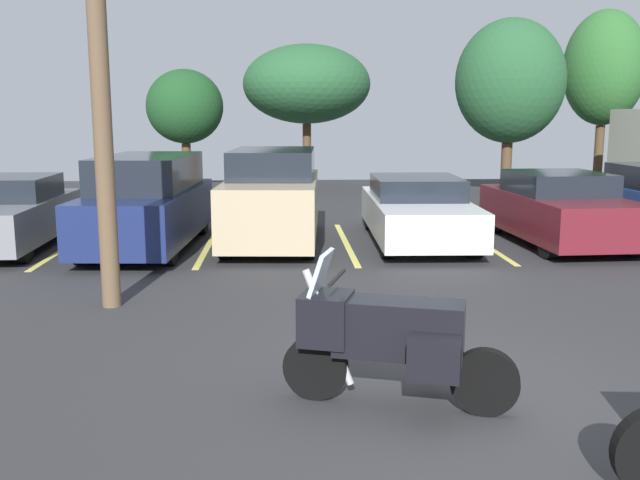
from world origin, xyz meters
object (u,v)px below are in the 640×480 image
object	(u,v)px
car_maroon	(558,209)
car_tan	(273,198)
motorcycle_touring	(388,336)
car_white	(417,210)
car_grey	(4,214)
car_navy	(148,203)

from	to	relation	value
car_maroon	car_tan	bearing A→B (deg)	176.81
motorcycle_touring	car_white	size ratio (longest dim) A/B	0.42
car_tan	car_white	world-z (taller)	car_tan
car_maroon	motorcycle_touring	bearing A→B (deg)	-120.50
motorcycle_touring	car_tan	size ratio (longest dim) A/B	0.45
car_grey	car_white	xyz separation A→B (m)	(8.24, 0.25, -0.02)
car_white	car_maroon	world-z (taller)	car_maroon
motorcycle_touring	car_grey	bearing A→B (deg)	128.54
car_tan	car_maroon	size ratio (longest dim) A/B	1.05
car_tan	car_maroon	distance (m)	5.82
car_white	car_maroon	distance (m)	2.86
car_tan	car_white	distance (m)	2.98
motorcycle_touring	car_navy	world-z (taller)	car_navy
car_grey	car_tan	bearing A→B (deg)	2.46
car_grey	car_white	distance (m)	8.25
motorcycle_touring	car_white	bearing A→B (deg)	77.49
car_maroon	car_grey	bearing A→B (deg)	179.50
car_navy	car_maroon	distance (m)	8.26
motorcycle_touring	car_maroon	world-z (taller)	car_maroon
car_navy	car_maroon	xyz separation A→B (m)	(8.26, -0.01, -0.19)
car_navy	car_white	distance (m)	5.44
motorcycle_touring	car_tan	bearing A→B (deg)	97.77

